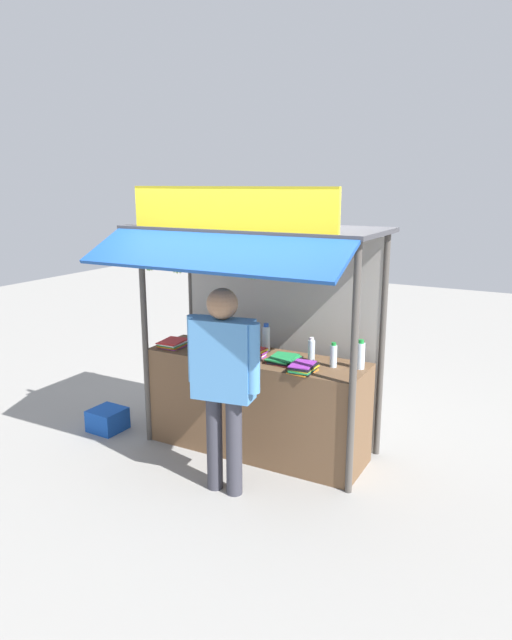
{
  "coord_description": "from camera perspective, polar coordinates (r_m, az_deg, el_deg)",
  "views": [
    {
      "loc": [
        2.43,
        -4.5,
        2.54
      ],
      "look_at": [
        0.0,
        0.0,
        1.31
      ],
      "focal_mm": 31.82,
      "sensor_mm": 36.0,
      "label": 1
    }
  ],
  "objects": [
    {
      "name": "stall_structure",
      "position": [
        5.31,
        0.61,
        2.57
      ],
      "size": [
        2.32,
        1.54,
        2.52
      ],
      "color": "#4C4742",
      "rests_on": "ground"
    },
    {
      "name": "water_bottle_front_left",
      "position": [
        5.8,
        -6.53,
        -1.17
      ],
      "size": [
        0.07,
        0.07,
        0.25
      ],
      "color": "silver",
      "rests_on": "stall_counter"
    },
    {
      "name": "banana_bunch_inner_right",
      "position": [
        4.71,
        -0.36,
        4.97
      ],
      "size": [
        0.09,
        0.09,
        0.27
      ],
      "color": "#332D23"
    },
    {
      "name": "water_bottle_back_left",
      "position": [
        5.06,
        7.79,
        -3.56
      ],
      "size": [
        0.06,
        0.06,
        0.23
      ],
      "color": "silver",
      "rests_on": "stall_counter"
    },
    {
      "name": "banana_bunch_rightmost",
      "position": [
        5.11,
        -7.87,
        5.57
      ],
      "size": [
        0.09,
        0.09,
        0.28
      ],
      "color": "#332D23"
    },
    {
      "name": "magazine_stack_left",
      "position": [
        5.72,
        -8.33,
        -2.33
      ],
      "size": [
        0.24,
        0.29,
        0.06
      ],
      "color": "purple",
      "rests_on": "stall_counter"
    },
    {
      "name": "vendor_person",
      "position": [
        4.61,
        -3.32,
        -5.32
      ],
      "size": [
        0.66,
        0.29,
        1.75
      ],
      "rotation": [
        0.0,
        0.0,
        3.3
      ],
      "color": "#383842",
      "rests_on": "ground"
    },
    {
      "name": "stall_counter",
      "position": [
        5.51,
        0.0,
        -8.41
      ],
      "size": [
        2.12,
        0.64,
        0.96
      ],
      "primitive_type": "cube",
      "color": "brown",
      "rests_on": "ground"
    },
    {
      "name": "magazine_stack_rear_center",
      "position": [
        5.27,
        -0.37,
        -3.41
      ],
      "size": [
        0.22,
        0.27,
        0.09
      ],
      "color": "purple",
      "rests_on": "stall_counter"
    },
    {
      "name": "water_bottle_mid_right",
      "position": [
        5.04,
        10.48,
        -3.5
      ],
      "size": [
        0.07,
        0.07,
        0.26
      ],
      "color": "silver",
      "rests_on": "stall_counter"
    },
    {
      "name": "magazine_stack_front_right",
      "position": [
        5.18,
        2.83,
        -3.97
      ],
      "size": [
        0.26,
        0.32,
        0.05
      ],
      "color": "red",
      "rests_on": "stall_counter"
    },
    {
      "name": "banana_bunch_inner_left",
      "position": [
        5.3,
        -10.64,
        5.68
      ],
      "size": [
        0.09,
        0.09,
        0.28
      ],
      "color": "#332D23"
    },
    {
      "name": "water_bottle_right",
      "position": [
        5.2,
        5.6,
        -3.02
      ],
      "size": [
        0.06,
        0.06,
        0.22
      ],
      "color": "silver",
      "rests_on": "stall_counter"
    },
    {
      "name": "plastic_crate",
      "position": [
        6.27,
        -14.7,
        -9.66
      ],
      "size": [
        0.34,
        0.34,
        0.23
      ],
      "primitive_type": "cube",
      "rotation": [
        0.0,
        0.0,
        -0.04
      ],
      "color": "#194CB2",
      "rests_on": "ground"
    },
    {
      "name": "water_bottle_far_left",
      "position": [
        5.49,
        1.03,
        -1.82
      ],
      "size": [
        0.08,
        0.08,
        0.27
      ],
      "color": "silver",
      "rests_on": "stall_counter"
    },
    {
      "name": "magazine_stack_back_right",
      "position": [
        4.92,
        4.77,
        -4.82
      ],
      "size": [
        0.22,
        0.28,
        0.07
      ],
      "color": "orange",
      "rests_on": "stall_counter"
    },
    {
      "name": "ground_plane",
      "position": [
        5.71,
        0.0,
        -12.87
      ],
      "size": [
        20.0,
        20.0,
        0.0
      ],
      "primitive_type": "plane",
      "color": "gray"
    },
    {
      "name": "banana_bunch_leftmost",
      "position": [
        4.5,
        4.95,
        4.73
      ],
      "size": [
        0.11,
        0.11,
        0.27
      ],
      "color": "#332D23"
    }
  ]
}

